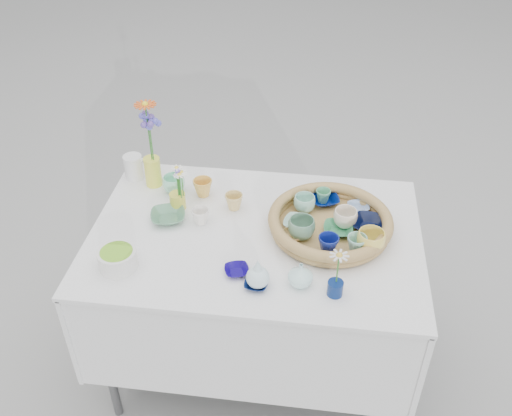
# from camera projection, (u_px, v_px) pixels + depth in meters

# --- Properties ---
(ground) EXTENTS (80.00, 80.00, 0.00)m
(ground) POSITION_uv_depth(u_px,v_px,m) (255.00, 361.00, 2.63)
(ground) COLOR #9D9D9D
(display_table) EXTENTS (1.26, 0.86, 0.77)m
(display_table) POSITION_uv_depth(u_px,v_px,m) (255.00, 361.00, 2.63)
(display_table) COLOR white
(display_table) RESTS_ON ground
(wicker_tray) EXTENTS (0.47, 0.47, 0.08)m
(wicker_tray) POSITION_uv_depth(u_px,v_px,m) (330.00, 223.00, 2.16)
(wicker_tray) COLOR olive
(wicker_tray) RESTS_ON display_table
(tray_ceramic_0) EXTENTS (0.15, 0.15, 0.03)m
(tray_ceramic_0) POSITION_uv_depth(u_px,v_px,m) (325.00, 200.00, 2.29)
(tray_ceramic_0) COLOR navy
(tray_ceramic_0) RESTS_ON wicker_tray
(tray_ceramic_1) EXTENTS (0.15, 0.15, 0.03)m
(tray_ceramic_1) POSITION_uv_depth(u_px,v_px,m) (370.00, 225.00, 2.16)
(tray_ceramic_1) COLOR black
(tray_ceramic_1) RESTS_ON wicker_tray
(tray_ceramic_2) EXTENTS (0.12, 0.12, 0.08)m
(tray_ceramic_2) POSITION_uv_depth(u_px,v_px,m) (371.00, 241.00, 2.05)
(tray_ceramic_2) COLOR #F0D255
(tray_ceramic_2) RESTS_ON wicker_tray
(tray_ceramic_3) EXTENTS (0.11, 0.11, 0.03)m
(tray_ceramic_3) POSITION_uv_depth(u_px,v_px,m) (338.00, 229.00, 2.14)
(tray_ceramic_3) COLOR #327E51
(tray_ceramic_3) RESTS_ON wicker_tray
(tray_ceramic_4) EXTENTS (0.11, 0.11, 0.08)m
(tray_ceramic_4) POSITION_uv_depth(u_px,v_px,m) (301.00, 228.00, 2.11)
(tray_ceramic_4) COLOR slate
(tray_ceramic_4) RESTS_ON wicker_tray
(tray_ceramic_5) EXTENTS (0.13, 0.13, 0.03)m
(tray_ceramic_5) POSITION_uv_depth(u_px,v_px,m) (298.00, 223.00, 2.17)
(tray_ceramic_5) COLOR #A2CFBD
(tray_ceramic_5) RESTS_ON wicker_tray
(tray_ceramic_6) EXTENTS (0.10, 0.10, 0.07)m
(tray_ceramic_6) POSITION_uv_depth(u_px,v_px,m) (304.00, 203.00, 2.24)
(tray_ceramic_6) COLOR #98D1BC
(tray_ceramic_6) RESTS_ON wicker_tray
(tray_ceramic_7) EXTENTS (0.12, 0.12, 0.07)m
(tray_ceramic_7) POSITION_uv_depth(u_px,v_px,m) (345.00, 218.00, 2.16)
(tray_ceramic_7) COLOR white
(tray_ceramic_7) RESTS_ON wicker_tray
(tray_ceramic_8) EXTENTS (0.10, 0.10, 0.02)m
(tray_ceramic_8) POSITION_uv_depth(u_px,v_px,m) (358.00, 207.00, 2.26)
(tray_ceramic_8) COLOR #819ECD
(tray_ceramic_8) RESTS_ON wicker_tray
(tray_ceramic_9) EXTENTS (0.08, 0.08, 0.07)m
(tray_ceramic_9) POSITION_uv_depth(u_px,v_px,m) (328.00, 245.00, 2.04)
(tray_ceramic_9) COLOR navy
(tray_ceramic_9) RESTS_ON wicker_tray
(tray_ceramic_10) EXTENTS (0.11, 0.11, 0.03)m
(tray_ceramic_10) POSITION_uv_depth(u_px,v_px,m) (293.00, 235.00, 2.12)
(tray_ceramic_10) COLOR #ECBB72
(tray_ceramic_10) RESTS_ON wicker_tray
(tray_ceramic_11) EXTENTS (0.09, 0.09, 0.07)m
(tray_ceramic_11) POSITION_uv_depth(u_px,v_px,m) (357.00, 244.00, 2.04)
(tray_ceramic_11) COLOR #84C3B8
(tray_ceramic_11) RESTS_ON wicker_tray
(tray_ceramic_12) EXTENTS (0.08, 0.08, 0.06)m
(tray_ceramic_12) POSITION_uv_depth(u_px,v_px,m) (323.00, 196.00, 2.29)
(tray_ceramic_12) COLOR #58A67A
(tray_ceramic_12) RESTS_ON wicker_tray
(loose_ceramic_0) EXTENTS (0.10, 0.10, 0.07)m
(loose_ceramic_0) POSITION_uv_depth(u_px,v_px,m) (203.00, 188.00, 2.35)
(loose_ceramic_0) COLOR gold
(loose_ceramic_0) RESTS_ON display_table
(loose_ceramic_1) EXTENTS (0.08, 0.08, 0.07)m
(loose_ceramic_1) POSITION_uv_depth(u_px,v_px,m) (234.00, 202.00, 2.28)
(loose_ceramic_1) COLOR #D7B769
(loose_ceramic_1) RESTS_ON display_table
(loose_ceramic_2) EXTENTS (0.17, 0.17, 0.03)m
(loose_ceramic_2) POSITION_uv_depth(u_px,v_px,m) (168.00, 216.00, 2.23)
(loose_ceramic_2) COLOR #4F8261
(loose_ceramic_2) RESTS_ON display_table
(loose_ceramic_3) EXTENTS (0.08, 0.08, 0.06)m
(loose_ceramic_3) POSITION_uv_depth(u_px,v_px,m) (201.00, 216.00, 2.21)
(loose_ceramic_3) COLOR white
(loose_ceramic_3) RESTS_ON display_table
(loose_ceramic_4) EXTENTS (0.11, 0.11, 0.02)m
(loose_ceramic_4) POSITION_uv_depth(u_px,v_px,m) (237.00, 271.00, 1.99)
(loose_ceramic_4) COLOR #110564
(loose_ceramic_4) RESTS_ON display_table
(loose_ceramic_5) EXTENTS (0.11, 0.11, 0.07)m
(loose_ceramic_5) POSITION_uv_depth(u_px,v_px,m) (174.00, 184.00, 2.38)
(loose_ceramic_5) COLOR #91E4BD
(loose_ceramic_5) RESTS_ON display_table
(loose_ceramic_6) EXTENTS (0.09, 0.09, 0.02)m
(loose_ceramic_6) POSITION_uv_depth(u_px,v_px,m) (256.00, 284.00, 1.94)
(loose_ceramic_6) COLOR #0D1C4C
(loose_ceramic_6) RESTS_ON display_table
(fluted_bowl) EXTENTS (0.18, 0.18, 0.07)m
(fluted_bowl) POSITION_uv_depth(u_px,v_px,m) (118.00, 259.00, 2.00)
(fluted_bowl) COLOR silver
(fluted_bowl) RESTS_ON display_table
(bud_vase_paleblue) EXTENTS (0.09, 0.09, 0.12)m
(bud_vase_paleblue) POSITION_uv_depth(u_px,v_px,m) (258.00, 273.00, 1.91)
(bud_vase_paleblue) COLOR silver
(bud_vase_paleblue) RESTS_ON display_table
(bud_vase_seafoam) EXTENTS (0.11, 0.11, 0.09)m
(bud_vase_seafoam) POSITION_uv_depth(u_px,v_px,m) (301.00, 275.00, 1.93)
(bud_vase_seafoam) COLOR silver
(bud_vase_seafoam) RESTS_ON display_table
(bud_vase_cobalt) EXTENTS (0.06, 0.06, 0.05)m
(bud_vase_cobalt) POSITION_uv_depth(u_px,v_px,m) (335.00, 288.00, 1.90)
(bud_vase_cobalt) COLOR navy
(bud_vase_cobalt) RESTS_ON display_table
(single_daisy) EXTENTS (0.08, 0.08, 0.13)m
(single_daisy) POSITION_uv_depth(u_px,v_px,m) (338.00, 269.00, 1.85)
(single_daisy) COLOR silver
(single_daisy) RESTS_ON bud_vase_cobalt
(tall_vase_yellow) EXTENTS (0.08, 0.08, 0.13)m
(tall_vase_yellow) POSITION_uv_depth(u_px,v_px,m) (153.00, 172.00, 2.40)
(tall_vase_yellow) COLOR #E1E142
(tall_vase_yellow) RESTS_ON display_table
(gerbera) EXTENTS (0.12, 0.12, 0.27)m
(gerbera) POSITION_uv_depth(u_px,v_px,m) (149.00, 133.00, 2.28)
(gerbera) COLOR #D5531A
(gerbera) RESTS_ON tall_vase_yellow
(hydrangea) EXTENTS (0.08, 0.08, 0.24)m
(hydrangea) POSITION_uv_depth(u_px,v_px,m) (151.00, 142.00, 2.30)
(hydrangea) COLOR #5B44A1
(hydrangea) RESTS_ON tall_vase_yellow
(white_pitcher) EXTENTS (0.12, 0.09, 0.11)m
(white_pitcher) POSITION_uv_depth(u_px,v_px,m) (134.00, 167.00, 2.45)
(white_pitcher) COLOR silver
(white_pitcher) RESTS_ON display_table
(daisy_cup) EXTENTS (0.07, 0.07, 0.07)m
(daisy_cup) POSITION_uv_depth(u_px,v_px,m) (178.00, 201.00, 2.28)
(daisy_cup) COLOR gold
(daisy_cup) RESTS_ON display_table
(daisy_posy) EXTENTS (0.10, 0.10, 0.14)m
(daisy_posy) POSITION_uv_depth(u_px,v_px,m) (178.00, 181.00, 2.21)
(daisy_posy) COLOR white
(daisy_posy) RESTS_ON daisy_cup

